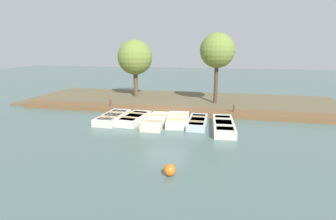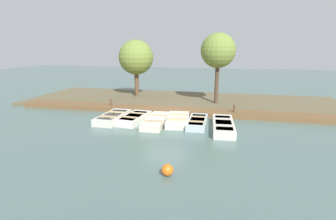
{
  "view_description": "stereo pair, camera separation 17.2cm",
  "coord_description": "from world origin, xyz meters",
  "px_view_note": "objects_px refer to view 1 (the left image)",
  "views": [
    {
      "loc": [
        14.96,
        3.38,
        4.2
      ],
      "look_at": [
        0.54,
        0.26,
        0.65
      ],
      "focal_mm": 28.0,
      "sensor_mm": 36.0,
      "label": 1
    },
    {
      "loc": [
        14.93,
        3.54,
        4.2
      ],
      "look_at": [
        0.54,
        0.26,
        0.65
      ],
      "focal_mm": 28.0,
      "sensor_mm": 36.0,
      "label": 2
    }
  ],
  "objects_px": {
    "rowboat_1": "(134,118)",
    "buoy": "(170,170)",
    "rowboat_2": "(156,121)",
    "rowboat_3": "(178,120)",
    "mooring_post_near": "(111,104)",
    "rowboat_4": "(198,122)",
    "mooring_post_far": "(234,110)",
    "park_tree_far_left": "(135,58)",
    "park_tree_left": "(217,51)",
    "rowboat_0": "(113,117)",
    "rowboat_5": "(224,126)"
  },
  "relations": [
    {
      "from": "rowboat_1",
      "to": "buoy",
      "type": "height_order",
      "value": "buoy"
    },
    {
      "from": "rowboat_1",
      "to": "rowboat_2",
      "type": "bearing_deg",
      "value": 92.61
    },
    {
      "from": "rowboat_1",
      "to": "rowboat_3",
      "type": "height_order",
      "value": "rowboat_1"
    },
    {
      "from": "mooring_post_near",
      "to": "rowboat_4",
      "type": "bearing_deg",
      "value": 69.51
    },
    {
      "from": "rowboat_2",
      "to": "mooring_post_far",
      "type": "bearing_deg",
      "value": 117.74
    },
    {
      "from": "park_tree_far_left",
      "to": "park_tree_left",
      "type": "height_order",
      "value": "park_tree_left"
    },
    {
      "from": "rowboat_2",
      "to": "park_tree_left",
      "type": "distance_m",
      "value": 7.42
    },
    {
      "from": "rowboat_0",
      "to": "rowboat_4",
      "type": "height_order",
      "value": "rowboat_0"
    },
    {
      "from": "rowboat_0",
      "to": "park_tree_left",
      "type": "height_order",
      "value": "park_tree_left"
    },
    {
      "from": "buoy",
      "to": "park_tree_left",
      "type": "bearing_deg",
      "value": 174.8
    },
    {
      "from": "park_tree_left",
      "to": "rowboat_3",
      "type": "bearing_deg",
      "value": -19.32
    },
    {
      "from": "rowboat_3",
      "to": "rowboat_5",
      "type": "distance_m",
      "value": 2.61
    },
    {
      "from": "rowboat_5",
      "to": "buoy",
      "type": "distance_m",
      "value": 5.82
    },
    {
      "from": "mooring_post_far",
      "to": "rowboat_4",
      "type": "bearing_deg",
      "value": -40.81
    },
    {
      "from": "rowboat_0",
      "to": "mooring_post_far",
      "type": "relative_size",
      "value": 3.65
    },
    {
      "from": "rowboat_5",
      "to": "buoy",
      "type": "relative_size",
      "value": 8.36
    },
    {
      "from": "rowboat_1",
      "to": "rowboat_2",
      "type": "relative_size",
      "value": 0.81
    },
    {
      "from": "rowboat_5",
      "to": "park_tree_far_left",
      "type": "bearing_deg",
      "value": -138.84
    },
    {
      "from": "rowboat_2",
      "to": "buoy",
      "type": "xyz_separation_m",
      "value": [
        5.88,
        1.99,
        0.04
      ]
    },
    {
      "from": "rowboat_3",
      "to": "park_tree_far_left",
      "type": "distance_m",
      "value": 8.84
    },
    {
      "from": "rowboat_0",
      "to": "rowboat_3",
      "type": "bearing_deg",
      "value": 95.92
    },
    {
      "from": "rowboat_2",
      "to": "rowboat_3",
      "type": "bearing_deg",
      "value": 102.19
    },
    {
      "from": "park_tree_far_left",
      "to": "rowboat_3",
      "type": "bearing_deg",
      "value": 35.54
    },
    {
      "from": "rowboat_0",
      "to": "rowboat_1",
      "type": "distance_m",
      "value": 1.28
    },
    {
      "from": "rowboat_1",
      "to": "rowboat_2",
      "type": "xyz_separation_m",
      "value": [
        0.08,
        1.36,
        -0.04
      ]
    },
    {
      "from": "rowboat_4",
      "to": "park_tree_left",
      "type": "distance_m",
      "value": 6.63
    },
    {
      "from": "park_tree_left",
      "to": "park_tree_far_left",
      "type": "bearing_deg",
      "value": -101.93
    },
    {
      "from": "buoy",
      "to": "mooring_post_far",
      "type": "bearing_deg",
      "value": 164.67
    },
    {
      "from": "mooring_post_near",
      "to": "park_tree_far_left",
      "type": "xyz_separation_m",
      "value": [
        -4.51,
        0.27,
        2.97
      ]
    },
    {
      "from": "rowboat_0",
      "to": "rowboat_5",
      "type": "relative_size",
      "value": 0.85
    },
    {
      "from": "mooring_post_near",
      "to": "buoy",
      "type": "xyz_separation_m",
      "value": [
        8.39,
        5.88,
        -0.2
      ]
    },
    {
      "from": "rowboat_5",
      "to": "mooring_post_far",
      "type": "relative_size",
      "value": 4.3
    },
    {
      "from": "buoy",
      "to": "park_tree_left",
      "type": "relative_size",
      "value": 0.08
    },
    {
      "from": "mooring_post_near",
      "to": "mooring_post_far",
      "type": "bearing_deg",
      "value": 90.0
    },
    {
      "from": "rowboat_1",
      "to": "rowboat_2",
      "type": "distance_m",
      "value": 1.36
    },
    {
      "from": "rowboat_5",
      "to": "rowboat_4",
      "type": "bearing_deg",
      "value": -113.83
    },
    {
      "from": "rowboat_1",
      "to": "rowboat_5",
      "type": "bearing_deg",
      "value": 91.51
    },
    {
      "from": "rowboat_4",
      "to": "mooring_post_far",
      "type": "relative_size",
      "value": 3.44
    },
    {
      "from": "mooring_post_near",
      "to": "rowboat_3",
      "type": "bearing_deg",
      "value": 66.52
    },
    {
      "from": "rowboat_2",
      "to": "rowboat_0",
      "type": "bearing_deg",
      "value": -92.67
    },
    {
      "from": "rowboat_5",
      "to": "mooring_post_near",
      "type": "xyz_separation_m",
      "value": [
        -2.83,
        -7.59,
        0.19
      ]
    },
    {
      "from": "rowboat_2",
      "to": "buoy",
      "type": "distance_m",
      "value": 6.21
    },
    {
      "from": "mooring_post_far",
      "to": "rowboat_3",
      "type": "bearing_deg",
      "value": -54.77
    },
    {
      "from": "mooring_post_near",
      "to": "park_tree_left",
      "type": "xyz_separation_m",
      "value": [
        -3.11,
        6.93,
        3.53
      ]
    },
    {
      "from": "rowboat_5",
      "to": "park_tree_far_left",
      "type": "distance_m",
      "value": 10.84
    },
    {
      "from": "mooring_post_far",
      "to": "park_tree_left",
      "type": "distance_m",
      "value": 4.87
    },
    {
      "from": "rowboat_2",
      "to": "mooring_post_far",
      "type": "height_order",
      "value": "mooring_post_far"
    },
    {
      "from": "rowboat_0",
      "to": "rowboat_3",
      "type": "distance_m",
      "value": 3.83
    },
    {
      "from": "rowboat_0",
      "to": "rowboat_5",
      "type": "distance_m",
      "value": 6.35
    },
    {
      "from": "rowboat_1",
      "to": "mooring_post_near",
      "type": "relative_size",
      "value": 3.41
    }
  ]
}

